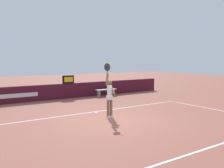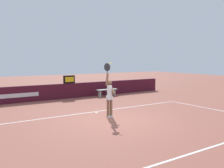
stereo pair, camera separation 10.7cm
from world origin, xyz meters
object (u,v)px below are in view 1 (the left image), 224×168
tennis_ball (110,63)px  courtside_bench_near (106,91)px  speed_display (68,79)px  tennis_player (110,95)px

tennis_ball → courtside_bench_near: (3.13, 5.30, -1.96)m
speed_display → tennis_player: (-0.68, -5.90, -0.25)m
tennis_ball → speed_display: bearing=83.4°
speed_display → courtside_bench_near: bearing=-15.7°
tennis_ball → tennis_player: bearing=81.5°
speed_display → courtside_bench_near: size_ratio=0.50×
courtside_bench_near → speed_display: bearing=164.3°
speed_display → courtside_bench_near: 2.67m
speed_display → tennis_ball: (-0.69, -5.98, 1.11)m
speed_display → tennis_player: 5.94m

